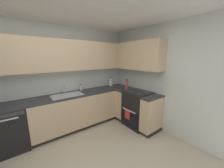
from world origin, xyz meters
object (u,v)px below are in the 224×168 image
Objects in this scene: paper_towel_roll at (111,82)px; oven_range at (138,109)px; oil_bottle at (126,84)px; soap_bottle at (81,88)px; dishwasher at (9,129)px.

oven_range is at bearing -82.61° from paper_towel_roll.
soap_bottle is at bearing 151.08° from oil_bottle.
oven_range is 1.19m from paper_towel_roll.
oven_range is 5.71× the size of soap_bottle.
soap_bottle is 0.64× the size of oil_bottle.
oil_bottle is at bearing 92.34° from oven_range.
paper_towel_roll is (0.99, -0.02, 0.04)m from soap_bottle.
dishwasher is at bearing 161.97° from oven_range.
paper_towel_roll reaches higher than oven_range.
oil_bottle reaches higher than dishwasher.
dishwasher is 0.83× the size of oven_range.
dishwasher is 2.91× the size of paper_towel_roll.
dishwasher is 1.68m from soap_bottle.
oven_range is 3.53× the size of paper_towel_roll.
oven_range is 3.66× the size of oil_bottle.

